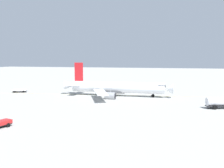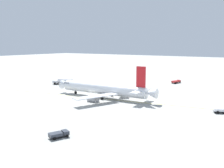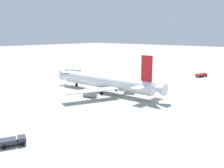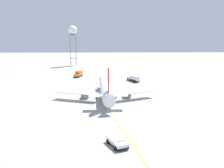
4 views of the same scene
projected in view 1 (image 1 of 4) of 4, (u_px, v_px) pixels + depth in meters
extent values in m
plane|color=#9E9E99|center=(130.00, 95.00, 87.18)|extent=(600.00, 600.00, 0.00)
cylinder|color=white|center=(117.00, 87.00, 85.22)|extent=(32.71, 5.16, 3.72)
cone|color=white|center=(169.00, 89.00, 80.81)|extent=(3.15, 3.66, 3.53)
cone|color=white|center=(70.00, 85.00, 89.68)|extent=(4.14, 3.33, 3.16)
cube|color=black|center=(162.00, 86.00, 81.28)|extent=(2.54, 3.26, 0.70)
ellipsoid|color=gray|center=(113.00, 90.00, 85.73)|extent=(11.87, 3.86, 2.04)
cube|color=red|center=(79.00, 72.00, 88.32)|extent=(3.21, 0.38, 6.67)
cube|color=white|center=(82.00, 83.00, 91.74)|extent=(2.81, 4.80, 0.20)
cube|color=white|center=(76.00, 85.00, 85.79)|extent=(2.81, 4.80, 0.20)
cube|color=white|center=(115.00, 86.00, 95.00)|extent=(8.44, 14.95, 0.28)
cube|color=white|center=(100.00, 92.00, 77.21)|extent=(9.52, 14.68, 0.28)
cylinder|color=gray|center=(120.00, 91.00, 92.36)|extent=(3.36, 2.73, 2.58)
cylinder|color=black|center=(124.00, 91.00, 91.94)|extent=(0.25, 2.20, 2.20)
cylinder|color=gray|center=(110.00, 96.00, 78.83)|extent=(3.36, 2.73, 2.58)
cylinder|color=black|center=(115.00, 96.00, 78.41)|extent=(0.25, 2.20, 2.20)
cylinder|color=#9EA0A5|center=(153.00, 93.00, 82.25)|extent=(0.20, 0.20, 1.90)
cylinder|color=black|center=(153.00, 96.00, 82.34)|extent=(1.11, 0.35, 1.10)
cylinder|color=#9EA0A5|center=(115.00, 90.00, 88.92)|extent=(0.20, 0.20, 1.90)
cylinder|color=black|center=(115.00, 93.00, 89.02)|extent=(1.11, 0.35, 1.10)
cylinder|color=#9EA0A5|center=(110.00, 93.00, 82.65)|extent=(0.20, 0.20, 1.90)
cylinder|color=black|center=(110.00, 96.00, 82.74)|extent=(1.11, 0.35, 1.10)
cube|color=#232326|center=(224.00, 106.00, 63.49)|extent=(9.22, 5.18, 0.20)
cylinder|color=silver|center=(219.00, 102.00, 63.30)|extent=(6.79, 4.26, 2.12)
cylinder|color=black|center=(210.00, 106.00, 64.56)|extent=(1.13, 0.65, 1.10)
cylinder|color=black|center=(215.00, 107.00, 62.09)|extent=(1.13, 0.65, 1.10)
cube|color=#232326|center=(20.00, 91.00, 95.27)|extent=(5.57, 3.91, 0.20)
cube|color=white|center=(15.00, 90.00, 95.05)|extent=(2.37, 2.82, 0.55)
cube|color=black|center=(13.00, 90.00, 94.97)|extent=(0.86, 1.89, 0.31)
cube|color=white|center=(22.00, 90.00, 95.31)|extent=(4.09, 3.55, 0.70)
cylinder|color=black|center=(14.00, 92.00, 93.90)|extent=(0.85, 0.57, 0.80)
cylinder|color=black|center=(16.00, 91.00, 96.28)|extent=(0.85, 0.57, 0.80)
cylinder|color=black|center=(23.00, 92.00, 94.25)|extent=(0.85, 0.57, 0.80)
cylinder|color=black|center=(25.00, 91.00, 96.63)|extent=(0.85, 0.57, 0.80)
cube|color=#232326|center=(109.00, 84.00, 124.49)|extent=(2.95, 4.21, 0.20)
cube|color=#2D333D|center=(107.00, 83.00, 123.40)|extent=(2.13, 1.79, 0.70)
cube|color=black|center=(106.00, 83.00, 123.02)|extent=(1.43, 0.67, 0.39)
cube|color=#2D333D|center=(109.00, 83.00, 124.97)|extent=(2.66, 3.05, 0.60)
cylinder|color=black|center=(108.00, 84.00, 122.87)|extent=(0.51, 0.70, 0.64)
cylinder|color=black|center=(105.00, 84.00, 124.04)|extent=(0.51, 0.70, 0.64)
cylinder|color=black|center=(112.00, 84.00, 124.87)|extent=(0.51, 0.70, 0.64)
cylinder|color=black|center=(109.00, 84.00, 126.03)|extent=(0.51, 0.70, 0.64)
cube|color=red|center=(1.00, 123.00, 45.48)|extent=(2.60, 4.05, 0.70)
cylinder|color=black|center=(8.00, 125.00, 45.83)|extent=(0.43, 0.80, 0.76)
cylinder|color=black|center=(2.00, 124.00, 46.73)|extent=(0.43, 0.80, 0.76)
cube|color=yellow|center=(117.00, 95.00, 87.46)|extent=(145.15, 24.79, 0.01)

